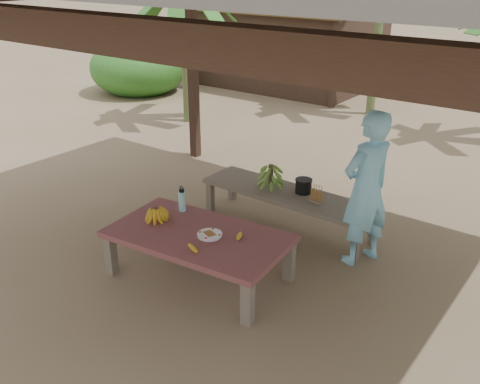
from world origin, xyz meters
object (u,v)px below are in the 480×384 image
Objects in this scene: bench at (287,197)px; cooking_pot at (304,186)px; woman at (366,189)px; ripe_banana_bunch at (156,213)px; water_flask at (182,200)px; plate at (210,235)px; work_table at (198,239)px.

bench is 11.28× the size of cooking_pot.
bench is at bearing -79.14° from woman.
ripe_banana_bunch is 0.91× the size of water_flask.
plate reaches higher than bench.
ripe_banana_bunch reaches higher than bench.
work_table is 1.51m from bench.
work_table is 1.13× the size of woman.
ripe_banana_bunch is 0.16× the size of woman.
bench is at bearing 63.93° from water_flask.
cooking_pot is (0.82, 1.65, -0.05)m from ripe_banana_bunch.
work_table is at bearing -31.47° from water_flask.
work_table is 7.07× the size of ripe_banana_bunch.
cooking_pot is (0.13, 1.60, 0.02)m from plate.
cooking_pot is at bearing 63.47° from ripe_banana_bunch.
ripe_banana_bunch reaches higher than work_table.
bench is 1.37m from water_flask.
woman reaches higher than work_table.
water_flask is (0.08, 0.33, 0.04)m from ripe_banana_bunch.
work_table is 7.56× the size of plate.
woman is (1.04, 1.28, 0.32)m from plate.
bench is at bearing 91.03° from plate.
water_flask is (-0.59, -1.21, 0.23)m from bench.
work_table is at bearing -171.43° from plate.
cooking_pot reaches higher than bench.
ripe_banana_bunch is (-0.67, -1.54, 0.19)m from bench.
ripe_banana_bunch is 1.37× the size of cooking_pot.
cooking_pot is (0.26, 1.62, 0.10)m from work_table.
water_flask is 1.50× the size of cooking_pot.
work_table is 6.45× the size of water_flask.
woman reaches higher than plate.
cooking_pot is at bearing 74.83° from work_table.
water_flask is 0.17× the size of woman.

